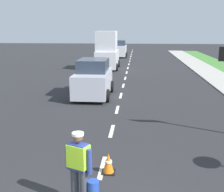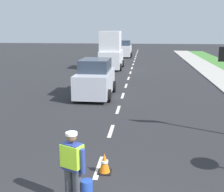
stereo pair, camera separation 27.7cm
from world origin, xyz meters
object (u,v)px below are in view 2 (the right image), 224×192
(road_worker, at_px, (74,165))
(car_oncoming_third, at_px, (125,49))
(traffic_cone_far, at_px, (104,163))
(delivery_truck, at_px, (111,52))
(car_oncoming_lead, at_px, (95,79))

(road_worker, distance_m, car_oncoming_third, 33.71)
(traffic_cone_far, height_order, car_oncoming_third, car_oncoming_third)
(road_worker, xyz_separation_m, delivery_truck, (-1.66, 21.95, 0.68))
(delivery_truck, bearing_deg, car_oncoming_lead, -88.09)
(delivery_truck, height_order, car_oncoming_lead, delivery_truck)
(car_oncoming_third, bearing_deg, delivery_truck, -92.28)
(car_oncoming_lead, bearing_deg, delivery_truck, 91.91)
(car_oncoming_third, relative_size, car_oncoming_lead, 0.94)
(road_worker, height_order, delivery_truck, delivery_truck)
(traffic_cone_far, height_order, delivery_truck, delivery_truck)
(road_worker, bearing_deg, traffic_cone_far, 71.97)
(road_worker, height_order, car_oncoming_third, car_oncoming_third)
(delivery_truck, bearing_deg, road_worker, -85.68)
(road_worker, xyz_separation_m, traffic_cone_far, (0.48, 1.47, -0.65))
(road_worker, relative_size, car_oncoming_third, 0.44)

